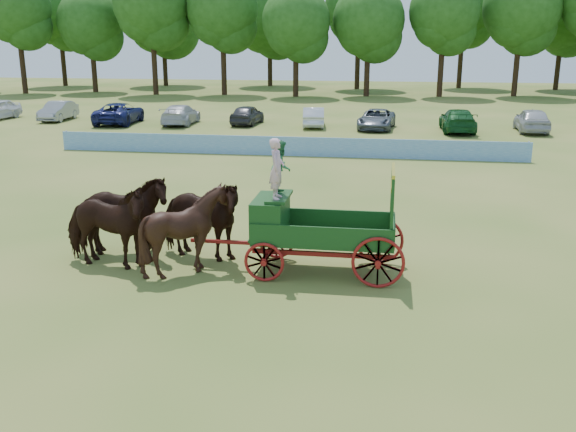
# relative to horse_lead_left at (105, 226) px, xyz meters

# --- Properties ---
(ground) EXTENTS (160.00, 160.00, 0.00)m
(ground) POSITION_rel_horse_lead_left_xyz_m (3.20, 0.30, -1.22)
(ground) COLOR olive
(ground) RESTS_ON ground
(horse_lead_left) EXTENTS (3.04, 1.72, 2.43)m
(horse_lead_left) POSITION_rel_horse_lead_left_xyz_m (0.00, 0.00, 0.00)
(horse_lead_left) COLOR black
(horse_lead_left) RESTS_ON ground
(horse_lead_right) EXTENTS (3.11, 1.94, 2.43)m
(horse_lead_right) POSITION_rel_horse_lead_left_xyz_m (0.00, 1.10, 0.00)
(horse_lead_right) COLOR black
(horse_lead_right) RESTS_ON ground
(horse_wheel_left) EXTENTS (2.31, 2.08, 2.44)m
(horse_wheel_left) POSITION_rel_horse_lead_left_xyz_m (2.40, 0.00, 0.00)
(horse_wheel_left) COLOR black
(horse_wheel_left) RESTS_ON ground
(horse_wheel_right) EXTENTS (3.11, 1.96, 2.43)m
(horse_wheel_right) POSITION_rel_horse_lead_left_xyz_m (2.40, 1.10, 0.00)
(horse_wheel_right) COLOR black
(horse_wheel_right) RESTS_ON ground
(farm_dray) EXTENTS (6.00, 2.00, 3.78)m
(farm_dray) POSITION_rel_horse_lead_left_xyz_m (5.37, 0.56, 0.40)
(farm_dray) COLOR maroon
(farm_dray) RESTS_ON ground
(sponsor_banner) EXTENTS (26.00, 0.08, 1.05)m
(sponsor_banner) POSITION_rel_horse_lead_left_xyz_m (2.20, 18.30, -0.69)
(sponsor_banner) COLOR #216EB3
(sponsor_banner) RESTS_ON ground
(parked_cars) EXTENTS (47.43, 6.82, 1.65)m
(parked_cars) POSITION_rel_horse_lead_left_xyz_m (-0.61, 30.02, -0.46)
(parked_cars) COLOR silver
(parked_cars) RESTS_ON ground
(treeline) EXTENTS (91.40, 24.10, 14.20)m
(treeline) POSITION_rel_horse_lead_left_xyz_m (0.05, 60.93, 7.87)
(treeline) COLOR #382314
(treeline) RESTS_ON ground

